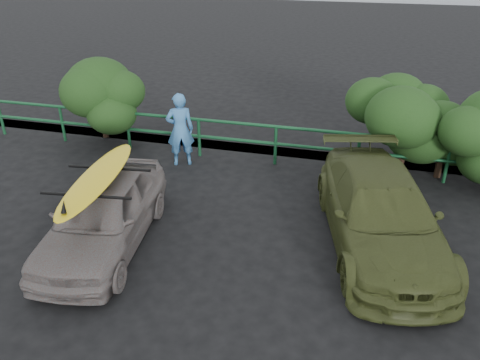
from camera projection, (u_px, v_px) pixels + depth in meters
The scene contains 9 objects.
ground at pixel (159, 282), 7.75m from camera, with size 80.00×80.00×0.00m, color black.
guardrail at pixel (237, 141), 11.81m from camera, with size 14.00×0.08×1.04m, color #144927, non-canonical shape.
shrub_left at pixel (73, 96), 12.91m from camera, with size 3.20×2.40×2.41m, color #1F3F17, non-canonical shape.
shrub_right at pixel (449, 133), 10.87m from camera, with size 3.20×2.40×2.11m, color #1F3F17, non-canonical shape.
sedan at pixel (103, 214), 8.45m from camera, with size 1.52×3.78×1.29m, color slate.
olive_vehicle at pixel (380, 212), 8.46m from camera, with size 1.85×4.55×1.32m, color #3D451E.
man at pixel (180, 130), 11.41m from camera, with size 0.67×0.44×1.84m, color #3D7BB9.
roof_rack at pixel (98, 181), 8.14m from camera, with size 1.56×1.09×0.05m, color black, non-canonical shape.
surfboard at pixel (98, 178), 8.11m from camera, with size 0.62×2.99×0.09m, color gold.
Camera 1 is at (2.85, -5.56, 5.08)m, focal length 35.00 mm.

